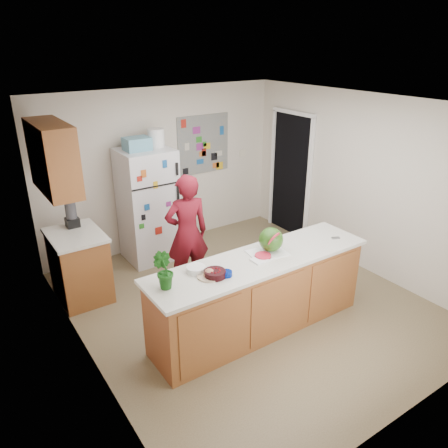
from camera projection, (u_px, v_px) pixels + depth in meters
floor at (247, 303)px, 5.64m from camera, size 4.00×4.50×0.02m
wall_back at (162, 169)px, 6.87m from camera, size 4.00×0.02×2.50m
wall_left at (78, 257)px, 4.11m from camera, size 0.02×4.50×2.50m
wall_right at (362, 184)px, 6.17m from camera, size 0.02×4.50×2.50m
ceiling at (251, 103)px, 4.65m from camera, size 4.00×4.50×0.02m
doorway at (291, 175)px, 7.36m from camera, size 0.03×0.85×2.04m
peninsula_base at (259, 296)px, 4.98m from camera, size 2.60×0.62×0.88m
peninsula_top at (261, 260)px, 4.79m from camera, size 2.68×0.70×0.04m
side_counter_base at (80, 267)px, 5.62m from camera, size 0.60×0.80×0.86m
side_counter_top at (75, 235)px, 5.45m from camera, size 0.64×0.84×0.04m
upper_cabinets at (53, 158)px, 4.94m from camera, size 0.35×1.00×0.80m
refrigerator at (148, 205)px, 6.50m from camera, size 0.75×0.70×1.70m
fridge_top_bin at (137, 144)px, 6.08m from camera, size 0.35×0.28×0.18m
photo_collage at (203, 144)px, 7.12m from camera, size 0.95×0.01×0.95m
person at (187, 233)px, 5.69m from camera, size 0.64×0.48×1.60m
blender_appliance at (71, 213)px, 5.58m from camera, size 0.14×0.14×0.38m
cutting_board at (267, 253)px, 4.90m from camera, size 0.46×0.37×0.01m
watermelon at (271, 239)px, 4.89m from camera, size 0.27×0.27×0.27m
watermelon_slice at (263, 256)px, 4.80m from camera, size 0.18×0.18×0.02m
cherry_bowl at (215, 274)px, 4.41m from camera, size 0.28×0.28×0.07m
white_bowl at (196, 269)px, 4.50m from camera, size 0.24×0.24×0.06m
cobalt_bowl at (226, 274)px, 4.43m from camera, size 0.13×0.13×0.05m
plate at (209, 276)px, 4.42m from camera, size 0.33×0.33×0.02m
paper_towel at (260, 260)px, 4.73m from camera, size 0.17×0.15×0.02m
keys at (336, 238)px, 5.27m from camera, size 0.11×0.08×0.01m
potted_plant at (163, 271)px, 4.16m from camera, size 0.24×0.25×0.36m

